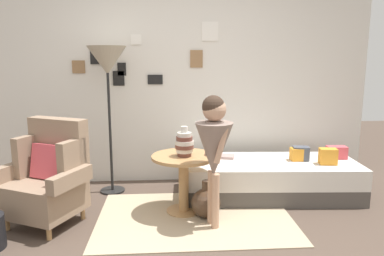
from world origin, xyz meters
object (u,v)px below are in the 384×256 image
(armchair, at_px, (49,177))
(daybed, at_px, (270,178))
(book_on_daybed, at_px, (224,156))
(demijohn_near, at_px, (206,203))
(side_table, at_px, (184,171))
(person_child, at_px, (214,143))
(vase_striped, at_px, (184,144))
(floor_lamp, at_px, (107,66))

(armchair, relative_size, daybed, 0.50)
(armchair, relative_size, book_on_daybed, 4.41)
(demijohn_near, bearing_deg, side_table, 145.93)
(armchair, xyz_separation_m, book_on_daybed, (1.76, 0.70, -0.02))
(book_on_daybed, bearing_deg, side_table, -131.39)
(person_child, height_order, book_on_daybed, person_child)
(armchair, xyz_separation_m, vase_striped, (1.27, 0.11, 0.27))
(floor_lamp, bearing_deg, book_on_daybed, -3.28)
(floor_lamp, relative_size, demijohn_near, 4.45)
(vase_striped, bearing_deg, person_child, -51.98)
(demijohn_near, bearing_deg, person_child, -77.56)
(armchair, distance_m, person_child, 1.57)
(side_table, xyz_separation_m, person_child, (0.25, -0.34, 0.36))
(side_table, relative_size, person_child, 0.52)
(vase_striped, xyz_separation_m, book_on_daybed, (0.49, 0.59, -0.30))
(floor_lamp, bearing_deg, side_table, -38.57)
(daybed, height_order, floor_lamp, floor_lamp)
(armchair, height_order, vase_striped, armchair)
(vase_striped, bearing_deg, side_table, 106.33)
(armchair, bearing_deg, daybed, 13.10)
(daybed, bearing_deg, person_child, -135.10)
(demijohn_near, bearing_deg, vase_striped, 150.15)
(daybed, distance_m, side_table, 1.09)
(vase_striped, distance_m, person_child, 0.41)
(armchair, relative_size, vase_striped, 3.29)
(book_on_daybed, bearing_deg, floor_lamp, 176.72)
(side_table, bearing_deg, daybed, 21.58)
(book_on_daybed, bearing_deg, person_child, -105.01)
(person_child, xyz_separation_m, book_on_daybed, (0.24, 0.91, -0.37))
(daybed, bearing_deg, floor_lamp, 172.14)
(armchair, relative_size, person_child, 0.80)
(person_child, bearing_deg, armchair, 172.18)
(daybed, distance_m, person_child, 1.19)
(side_table, bearing_deg, armchair, -174.00)
(vase_striped, relative_size, floor_lamp, 0.18)
(daybed, xyz_separation_m, vase_striped, (-0.98, -0.42, 0.51))
(daybed, bearing_deg, demijohn_near, -145.60)
(person_child, bearing_deg, floor_lamp, 137.11)
(daybed, relative_size, demijohn_near, 5.21)
(side_table, distance_m, floor_lamp, 1.45)
(daybed, distance_m, demijohn_near, 0.95)
(book_on_daybed, xyz_separation_m, demijohn_near, (-0.29, -0.71, -0.27))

